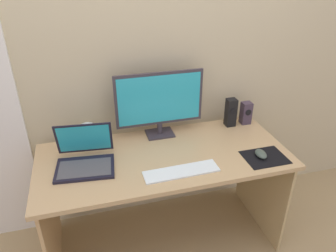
% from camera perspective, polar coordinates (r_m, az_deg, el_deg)
% --- Properties ---
extents(ground_plane, '(8.00, 8.00, 0.00)m').
position_cam_1_polar(ground_plane, '(2.43, -0.61, -19.31)').
color(ground_plane, tan).
extents(wall_back, '(6.00, 0.04, 2.50)m').
position_cam_1_polar(wall_back, '(2.10, -3.75, 13.27)').
color(wall_back, '#C0B38F').
rests_on(wall_back, ground_plane).
extents(desk, '(1.52, 0.67, 0.72)m').
position_cam_1_polar(desk, '(2.04, -0.69, -8.42)').
color(desk, tan).
rests_on(desk, ground_plane).
extents(monitor, '(0.57, 0.14, 0.44)m').
position_cam_1_polar(monitor, '(2.06, -1.53, 4.31)').
color(monitor, '#353039').
rests_on(monitor, desk).
extents(speaker_right, '(0.07, 0.07, 0.16)m').
position_cam_1_polar(speaker_right, '(2.34, 13.64, 2.26)').
color(speaker_right, '#3F3344').
rests_on(speaker_right, desk).
extents(speaker_near_monitor, '(0.07, 0.07, 0.20)m').
position_cam_1_polar(speaker_near_monitor, '(2.28, 11.06, 2.38)').
color(speaker_near_monitor, black).
rests_on(speaker_near_monitor, desk).
extents(laptop, '(0.35, 0.32, 0.23)m').
position_cam_1_polar(laptop, '(1.91, -14.53, -5.50)').
color(laptop, black).
rests_on(laptop, desk).
extents(fishbowl, '(0.16, 0.16, 0.16)m').
position_cam_1_polar(fishbowl, '(2.08, -13.96, -1.43)').
color(fishbowl, silver).
rests_on(fishbowl, desk).
extents(keyboard_external, '(0.43, 0.12, 0.01)m').
position_cam_1_polar(keyboard_external, '(1.81, 2.37, -8.05)').
color(keyboard_external, white).
rests_on(keyboard_external, desk).
extents(mousepad, '(0.25, 0.20, 0.00)m').
position_cam_1_polar(mousepad, '(2.02, 16.77, -5.33)').
color(mousepad, black).
rests_on(mousepad, desk).
extents(mouse, '(0.07, 0.11, 0.04)m').
position_cam_1_polar(mouse, '(2.01, 16.15, -4.77)').
color(mouse, '#425046').
rests_on(mouse, mousepad).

